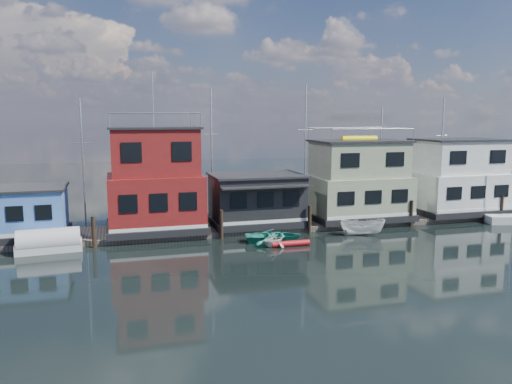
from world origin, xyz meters
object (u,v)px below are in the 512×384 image
object	(u,v)px
dinghy_teal	(274,236)
red_kayak	(291,243)
houseboat_dark	(257,199)
houseboat_red	(155,182)
houseboat_green	(358,181)
tarp_runabout	(49,242)
houseboat_blue	(21,213)
dinghy_white	(273,239)
houseboat_white	(458,178)
motorboat	(363,227)

from	to	relation	value
dinghy_teal	red_kayak	bearing A→B (deg)	-143.11
dinghy_teal	houseboat_dark	bearing A→B (deg)	9.21
houseboat_red	houseboat_green	bearing A→B (deg)	0.00
houseboat_dark	tarp_runabout	size ratio (longest dim) A/B	1.72
houseboat_blue	dinghy_teal	bearing A→B (deg)	-14.95
tarp_runabout	dinghy_teal	xyz separation A→B (m)	(15.34, -1.58, -0.21)
houseboat_dark	dinghy_white	xyz separation A→B (m)	(-0.44, -5.89, -1.90)
houseboat_white	dinghy_teal	bearing A→B (deg)	-166.23
motorboat	houseboat_dark	bearing A→B (deg)	79.27
houseboat_dark	tarp_runabout	distance (m)	15.78
tarp_runabout	dinghy_teal	bearing A→B (deg)	-10.82
houseboat_red	dinghy_white	distance (m)	10.24
dinghy_white	motorboat	bearing A→B (deg)	-106.33
houseboat_red	motorboat	size ratio (longest dim) A/B	3.49
houseboat_blue	tarp_runabout	bearing A→B (deg)	-55.42
houseboat_blue	houseboat_green	distance (m)	26.53
houseboat_green	houseboat_dark	bearing A→B (deg)	-179.88
houseboat_red	houseboat_dark	world-z (taller)	houseboat_red
houseboat_red	red_kayak	size ratio (longest dim) A/B	4.31
houseboat_blue	houseboat_white	distance (m)	36.52
red_kayak	dinghy_teal	bearing A→B (deg)	117.79
dinghy_white	dinghy_teal	bearing A→B (deg)	-44.47
houseboat_blue	dinghy_white	xyz separation A→B (m)	(17.06, -5.91, -1.68)
houseboat_white	motorboat	world-z (taller)	houseboat_white
houseboat_green	motorboat	distance (m)	5.69
dinghy_white	red_kayak	world-z (taller)	dinghy_white
houseboat_dark	dinghy_white	size ratio (longest dim) A/B	3.74
houseboat_blue	red_kayak	world-z (taller)	houseboat_blue
houseboat_white	motorboat	xyz separation A→B (m)	(-11.83, -4.55, -2.88)
houseboat_white	dinghy_white	distance (m)	20.54
houseboat_dark	houseboat_white	world-z (taller)	houseboat_white
houseboat_blue	tarp_runabout	world-z (taller)	houseboat_blue
houseboat_green	houseboat_white	bearing A→B (deg)	-0.00
houseboat_dark	houseboat_green	bearing A→B (deg)	0.12
houseboat_blue	dinghy_white	distance (m)	18.13
houseboat_red	houseboat_white	xyz separation A→B (m)	(27.00, 0.00, -0.57)
houseboat_red	houseboat_green	distance (m)	17.01
houseboat_dark	houseboat_white	size ratio (longest dim) A/B	0.88
houseboat_dark	red_kayak	xyz separation A→B (m)	(0.74, -6.16, -2.22)
dinghy_white	houseboat_dark	bearing A→B (deg)	-30.74
dinghy_white	motorboat	size ratio (longest dim) A/B	0.58
houseboat_blue	motorboat	xyz separation A→B (m)	(24.67, -4.55, -1.55)
houseboat_green	tarp_runabout	bearing A→B (deg)	-172.80
motorboat	tarp_runabout	xyz separation A→B (m)	(-22.55, 1.47, -0.03)
houseboat_dark	houseboat_green	distance (m)	9.07
tarp_runabout	houseboat_green	bearing A→B (deg)	2.28
houseboat_blue	tarp_runabout	size ratio (longest dim) A/B	1.49
red_kayak	houseboat_dark	bearing A→B (deg)	97.43
houseboat_blue	houseboat_green	world-z (taller)	houseboat_green
houseboat_blue	tarp_runabout	distance (m)	4.06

